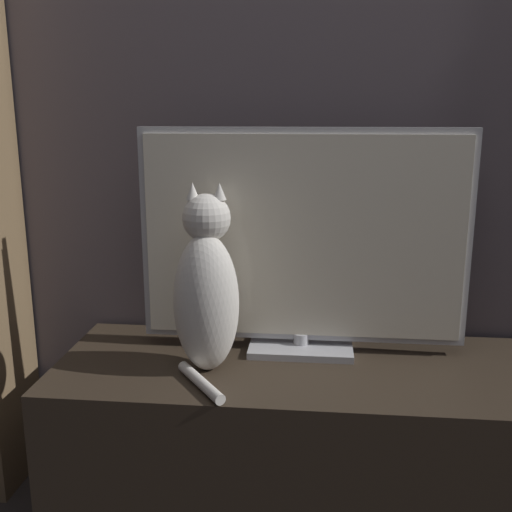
{
  "coord_description": "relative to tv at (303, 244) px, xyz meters",
  "views": [
    {
      "loc": [
        -0.04,
        -0.63,
        1.18
      ],
      "look_at": [
        -0.2,
        0.94,
        0.8
      ],
      "focal_mm": 42.0,
      "sensor_mm": 36.0,
      "label": 1
    }
  ],
  "objects": [
    {
      "name": "wall_back",
      "position": [
        0.07,
        0.2,
        0.48
      ],
      "size": [
        4.8,
        0.05,
        2.6
      ],
      "color": "#564C51",
      "rests_on": "ground_plane"
    },
    {
      "name": "tv_stand",
      "position": [
        0.07,
        -0.11,
        -0.57
      ],
      "size": [
        1.5,
        0.53,
        0.5
      ],
      "color": "#33281E",
      "rests_on": "ground_plane"
    },
    {
      "name": "tv",
      "position": [
        0.0,
        0.0,
        0.0
      ],
      "size": [
        0.93,
        0.18,
        0.64
      ],
      "color": "#B7B7BC",
      "rests_on": "tv_stand"
    },
    {
      "name": "cat",
      "position": [
        -0.25,
        -0.15,
        -0.1
      ],
      "size": [
        0.18,
        0.31,
        0.5
      ],
      "rotation": [
        0.0,
        0.0,
        0.02
      ],
      "color": "silver",
      "rests_on": "tv_stand"
    }
  ]
}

